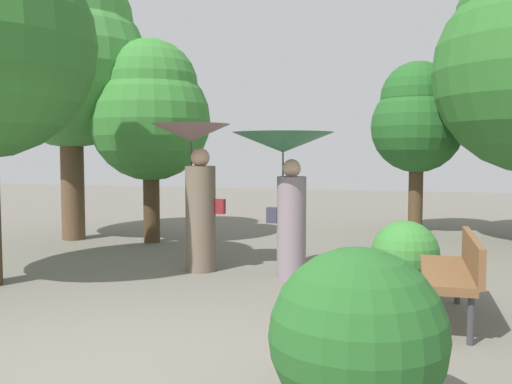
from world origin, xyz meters
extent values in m
plane|color=#6B665B|center=(0.00, 0.00, 0.00)|extent=(40.00, 40.00, 0.00)
cylinder|color=#6B5B4C|center=(-0.64, 3.37, 0.72)|extent=(0.41, 0.41, 1.43)
sphere|color=tan|center=(-0.64, 3.37, 1.55)|extent=(0.26, 0.26, 0.26)
cylinder|color=#333338|center=(-0.76, 3.36, 1.35)|extent=(0.02, 0.02, 0.83)
cone|color=gray|center=(-0.76, 3.36, 1.88)|extent=(1.06, 1.06, 0.23)
cube|color=maroon|center=(-0.38, 3.41, 0.89)|extent=(0.14, 0.10, 0.20)
cylinder|color=gray|center=(0.64, 3.27, 0.65)|extent=(0.37, 0.37, 1.31)
sphere|color=tan|center=(0.64, 3.27, 1.42)|extent=(0.23, 0.23, 0.23)
cylinder|color=#333338|center=(0.53, 3.26, 1.24)|extent=(0.02, 0.02, 0.76)
cone|color=#33724C|center=(0.53, 3.26, 1.75)|extent=(1.30, 1.30, 0.26)
cube|color=#333342|center=(0.40, 3.24, 0.81)|extent=(0.14, 0.10, 0.20)
cylinder|color=#38383D|center=(2.28, 2.55, 0.22)|extent=(0.06, 0.06, 0.44)
cylinder|color=#38383D|center=(2.62, 2.55, 0.22)|extent=(0.06, 0.06, 0.44)
cylinder|color=#38383D|center=(2.29, 1.21, 0.22)|extent=(0.06, 0.06, 0.44)
cylinder|color=#38383D|center=(2.63, 1.21, 0.22)|extent=(0.06, 0.06, 0.44)
cube|color=brown|center=(2.45, 1.88, 0.46)|extent=(0.46, 1.50, 0.08)
cube|color=brown|center=(2.69, 1.88, 0.66)|extent=(0.08, 1.50, 0.35)
cylinder|color=#42301E|center=(-2.37, 5.40, 1.45)|extent=(0.29, 0.29, 2.90)
sphere|color=#387F33|center=(-2.37, 5.40, 2.17)|extent=(2.13, 2.13, 2.13)
sphere|color=#387F33|center=(-2.37, 5.40, 2.75)|extent=(1.70, 1.70, 1.70)
cylinder|color=#4C3823|center=(2.18, 7.95, 1.41)|extent=(0.28, 0.28, 2.82)
sphere|color=#235B23|center=(2.18, 7.95, 2.12)|extent=(1.82, 1.82, 1.82)
sphere|color=#235B23|center=(2.18, 7.95, 2.68)|extent=(1.45, 1.45, 1.45)
cylinder|color=brown|center=(-3.92, 5.32, 2.09)|extent=(0.42, 0.42, 4.18)
sphere|color=#428C3D|center=(-3.92, 5.32, 3.13)|extent=(2.88, 2.88, 2.88)
sphere|color=#428C3D|center=(-3.92, 5.32, 3.97)|extent=(2.30, 2.30, 2.30)
sphere|color=#387F33|center=(2.06, 3.13, 0.40)|extent=(0.81, 0.81, 0.81)
sphere|color=#235B23|center=(1.84, -0.44, 0.53)|extent=(1.07, 1.07, 1.07)
cylinder|color=gray|center=(1.56, 0.17, 0.34)|extent=(0.12, 0.12, 0.68)
camera|label=1|loc=(2.15, -3.76, 1.63)|focal=39.61mm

